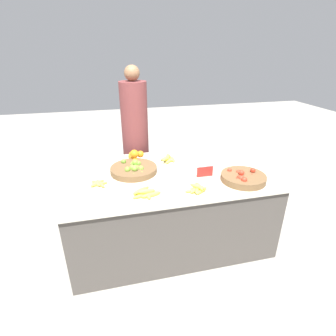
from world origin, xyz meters
name	(u,v)px	position (x,y,z in m)	size (l,w,h in m)	color
ground_plane	(168,235)	(0.00, 0.00, 0.00)	(12.00, 12.00, 0.00)	#A39E93
market_table	(168,206)	(0.00, 0.00, 0.34)	(1.77, 1.07, 0.68)	#4C4742
lime_bowl	(134,169)	(-0.29, 0.09, 0.71)	(0.41, 0.41, 0.10)	brown
tomato_basket	(243,177)	(0.57, -0.28, 0.71)	(0.37, 0.37, 0.09)	brown
orange_pile	(134,156)	(-0.25, 0.33, 0.73)	(0.14, 0.21, 0.14)	orange
metal_bowl	(208,159)	(0.43, 0.13, 0.72)	(0.31, 0.31, 0.08)	silver
price_sign	(205,172)	(0.29, -0.14, 0.72)	(0.14, 0.01, 0.09)	red
banana_bunch_front_left	(98,183)	(-0.59, -0.08, 0.69)	(0.14, 0.14, 0.03)	#EFDB4C
banana_bunch_middle_left	(197,188)	(0.14, -0.36, 0.70)	(0.19, 0.17, 0.06)	#EFDB4C
banana_bunch_back_center	(146,193)	(-0.25, -0.34, 0.70)	(0.23, 0.15, 0.06)	#EFDB4C
banana_bunch_front_center	(169,159)	(0.07, 0.27, 0.70)	(0.15, 0.20, 0.06)	#EFDB4C
vendor_person	(136,143)	(-0.19, 0.78, 0.71)	(0.29, 0.29, 1.53)	brown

